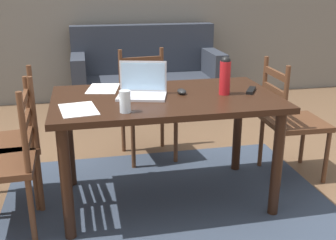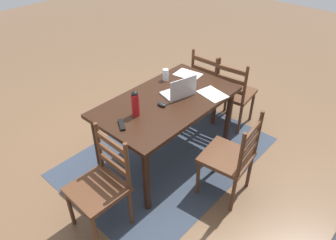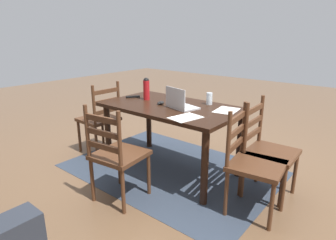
# 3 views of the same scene
# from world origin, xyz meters

# --- Properties ---
(ground_plane) EXTENTS (14.00, 14.00, 0.00)m
(ground_plane) POSITION_xyz_m (0.00, 0.00, 0.00)
(ground_plane) COLOR brown
(area_rug) EXTENTS (2.32, 1.64, 0.01)m
(area_rug) POSITION_xyz_m (0.00, 0.00, 0.00)
(area_rug) COLOR #333D4C
(area_rug) RESTS_ON ground
(dining_table) EXTENTS (1.51, 0.87, 0.78)m
(dining_table) POSITION_xyz_m (0.00, 0.00, 0.67)
(dining_table) COLOR black
(dining_table) RESTS_ON ground
(chair_left_far) EXTENTS (0.49, 0.49, 0.95)m
(chair_left_far) POSITION_xyz_m (-1.05, 0.18, 0.46)
(chair_left_far) COLOR #56331E
(chair_left_far) RESTS_ON ground
(chair_right_far) EXTENTS (0.45, 0.45, 0.95)m
(chair_right_far) POSITION_xyz_m (1.05, 0.18, 0.46)
(chair_right_far) COLOR #56331E
(chair_right_far) RESTS_ON ground
(chair_left_near) EXTENTS (0.45, 0.45, 0.95)m
(chair_left_near) POSITION_xyz_m (-1.05, -0.17, 0.46)
(chair_left_near) COLOR #56331E
(chair_left_near) RESTS_ON ground
(chair_far_head) EXTENTS (0.49, 0.49, 0.95)m
(chair_far_head) POSITION_xyz_m (-0.00, 0.81, 0.46)
(chair_far_head) COLOR #56331E
(chair_far_head) RESTS_ON ground
(laptop) EXTENTS (0.37, 0.30, 0.23)m
(laptop) POSITION_xyz_m (-0.15, 0.04, 0.83)
(laptop) COLOR silver
(laptop) RESTS_ON dining_table
(water_bottle) EXTENTS (0.07, 0.07, 0.26)m
(water_bottle) POSITION_xyz_m (0.40, -0.04, 0.91)
(water_bottle) COLOR red
(water_bottle) RESTS_ON dining_table
(drinking_glass) EXTENTS (0.07, 0.07, 0.13)m
(drinking_glass) POSITION_xyz_m (-0.30, -0.30, 0.84)
(drinking_glass) COLOR silver
(drinking_glass) RESTS_ON dining_table
(computer_mouse) EXTENTS (0.06, 0.10, 0.03)m
(computer_mouse) POSITION_xyz_m (0.12, 0.04, 0.79)
(computer_mouse) COLOR black
(computer_mouse) RESTS_ON dining_table
(tv_remote) EXTENTS (0.13, 0.17, 0.02)m
(tv_remote) POSITION_xyz_m (0.61, -0.01, 0.79)
(tv_remote) COLOR black
(tv_remote) RESTS_ON dining_table
(paper_stack_left) EXTENTS (0.27, 0.33, 0.00)m
(paper_stack_left) POSITION_xyz_m (-0.40, 0.28, 0.78)
(paper_stack_left) COLOR white
(paper_stack_left) RESTS_ON dining_table
(paper_stack_right) EXTENTS (0.25, 0.32, 0.00)m
(paper_stack_right) POSITION_xyz_m (-0.58, -0.19, 0.78)
(paper_stack_right) COLOR white
(paper_stack_right) RESTS_ON dining_table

